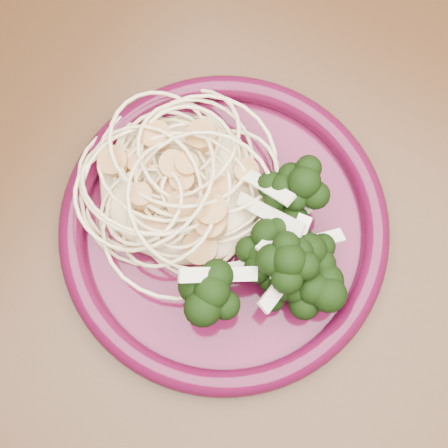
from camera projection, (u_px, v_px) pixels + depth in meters
dining_table at (221, 327)px, 0.58m from camera, size 1.20×0.80×0.75m
dinner_plate at (224, 227)px, 0.50m from camera, size 0.31×0.31×0.02m
spaghetti_pile at (181, 185)px, 0.49m from camera, size 0.16×0.15×0.03m
scallop_cluster at (178, 169)px, 0.46m from camera, size 0.16×0.16×0.04m
broccoli_pile at (280, 270)px, 0.47m from camera, size 0.12×0.17×0.05m
onion_garnish at (284, 261)px, 0.43m from camera, size 0.09×0.11×0.06m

